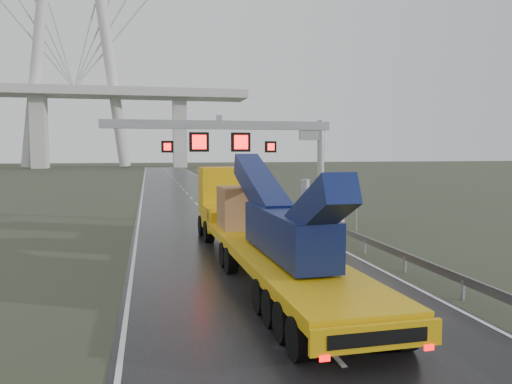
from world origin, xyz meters
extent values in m
plane|color=#353A29|center=(0.00, 0.00, 0.00)|extent=(400.00, 400.00, 0.00)
cube|color=black|center=(0.00, 40.00, 0.01)|extent=(11.00, 200.00, 0.02)
cube|color=silver|center=(6.90, 18.00, 0.15)|extent=(1.20, 1.20, 0.30)
cylinder|color=gray|center=(6.90, 18.00, 3.60)|extent=(0.48, 0.48, 7.20)
cube|color=gray|center=(0.00, 18.00, 6.80)|extent=(14.80, 0.55, 0.55)
cube|color=gray|center=(6.10, 18.00, 6.30)|extent=(1.40, 0.35, 0.90)
cube|color=gray|center=(0.00, 18.00, 7.25)|extent=(0.35, 0.35, 0.35)
cube|color=black|center=(-1.30, 17.95, 5.70)|extent=(1.25, 0.25, 1.25)
cube|color=#FF0C0C|center=(-1.30, 17.81, 5.70)|extent=(0.90, 0.02, 0.90)
cube|color=black|center=(1.40, 17.95, 5.70)|extent=(1.25, 0.25, 1.25)
cube|color=#FF0C0C|center=(1.40, 17.81, 5.70)|extent=(0.90, 0.02, 0.90)
cube|color=black|center=(-3.30, 17.95, 5.40)|extent=(0.75, 0.25, 0.75)
cube|color=#FF0C0C|center=(-3.30, 17.81, 5.40)|extent=(0.54, 0.02, 0.54)
cube|color=black|center=(3.40, 17.95, 5.40)|extent=(0.75, 0.25, 0.75)
cube|color=#FF0C0C|center=(3.40, 17.81, 5.40)|extent=(0.54, 0.02, 0.54)
cube|color=silver|center=(-35.00, 140.00, 10.50)|extent=(4.00, 6.00, 21.00)
cube|color=silver|center=(5.00, 140.00, 10.50)|extent=(4.00, 6.00, 21.00)
cube|color=gold|center=(0.30, 4.14, 1.18)|extent=(3.55, 15.75, 0.39)
cube|color=gold|center=(0.51, -3.87, 0.95)|extent=(3.25, 0.22, 0.62)
cube|color=black|center=(0.51, -3.94, 0.95)|extent=(2.46, 0.09, 0.34)
cube|color=#FF0505|center=(-0.78, -3.98, 0.62)|extent=(0.25, 0.05, 0.13)
cube|color=#FF0505|center=(1.80, -3.91, 0.62)|extent=(0.25, 0.05, 0.13)
cube|color=gold|center=(0.08, 12.42, 1.62)|extent=(2.95, 1.42, 0.56)
cube|color=gold|center=(0.03, 14.21, 1.34)|extent=(3.00, 3.43, 1.34)
cube|color=gold|center=(-0.02, 16.22, 2.69)|extent=(2.86, 2.31, 2.91)
cube|color=black|center=(-0.05, 17.37, 3.02)|extent=(2.58, 0.12, 1.34)
cube|color=#11234F|center=(0.33, 3.02, 2.24)|extent=(1.74, 6.76, 1.57)
cube|color=#11234F|center=(0.23, 6.93, 3.58)|extent=(1.28, 6.20, 2.86)
cube|color=#11234F|center=(0.40, 0.22, 3.25)|extent=(1.12, 4.46, 2.70)
cylinder|color=gray|center=(1.00, 3.03, 3.25)|extent=(0.34, 0.34, 1.79)
cube|color=#A37649|center=(0.15, 9.96, 2.38)|extent=(2.53, 2.53, 2.02)
cylinder|color=black|center=(0.43, -0.90, 0.56)|extent=(3.28, 1.20, 1.12)
cylinder|color=black|center=(0.23, 6.93, 0.56)|extent=(3.28, 1.20, 1.12)
cylinder|color=black|center=(-0.01, 16.00, 0.62)|extent=(3.05, 1.31, 1.23)
cylinder|color=gray|center=(7.16, 14.99, 1.28)|extent=(0.09, 0.09, 2.57)
cylinder|color=gray|center=(8.23, 14.99, 1.28)|extent=(0.09, 0.09, 2.57)
cube|color=#DBB40B|center=(7.69, 14.99, 2.30)|extent=(1.50, 0.20, 0.43)
cube|color=brown|center=(7.69, 14.99, 1.76)|extent=(1.50, 0.20, 0.48)
cube|color=red|center=(8.00, 17.21, 0.51)|extent=(0.69, 0.54, 1.03)
camera|label=1|loc=(-4.49, -14.01, 5.17)|focal=35.00mm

